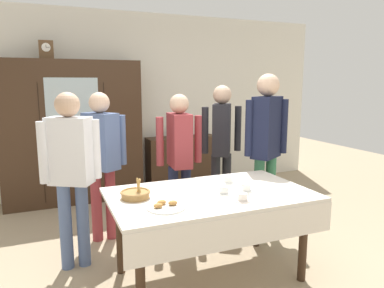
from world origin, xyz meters
name	(u,v)px	position (x,y,z in m)	size (l,w,h in m)	color
ground_plane	(200,265)	(0.00, 0.00, 0.00)	(12.00, 12.00, 0.00)	tan
back_wall	(131,103)	(0.00, 2.65, 1.35)	(6.40, 0.10, 2.70)	silver
dining_table	(212,206)	(0.00, -0.23, 0.66)	(1.68, 1.00, 0.76)	#3D2819
wall_cabinet	(73,132)	(-0.90, 2.35, 0.98)	(1.85, 0.46, 1.97)	#3D2819
mantel_clock	(46,50)	(-1.17, 2.35, 2.09)	(0.18, 0.11, 0.24)	brown
bookshelf_low	(182,162)	(0.74, 2.41, 0.41)	(1.12, 0.35, 0.82)	#3D2819
book_stack	(182,134)	(0.74, 2.40, 0.87)	(0.18, 0.20, 0.10)	#664C7A
tea_cup_near_left	(246,188)	(0.30, -0.28, 0.79)	(0.13, 0.13, 0.06)	white
tea_cup_center	(224,191)	(0.09, -0.27, 0.79)	(0.13, 0.13, 0.06)	white
tea_cup_far_right	(243,198)	(0.14, -0.49, 0.79)	(0.13, 0.13, 0.06)	white
tea_cup_near_right	(228,180)	(0.28, 0.00, 0.79)	(0.13, 0.13, 0.06)	white
bread_basket	(135,194)	(-0.61, -0.11, 0.79)	(0.24, 0.24, 0.16)	#9E7542
pastry_plate	(166,206)	(-0.46, -0.41, 0.77)	(0.28, 0.28, 0.05)	white
spoon_far_right	(191,187)	(-0.09, 0.00, 0.76)	(0.12, 0.02, 0.01)	silver
spoon_near_right	(196,198)	(-0.17, -0.30, 0.76)	(0.12, 0.02, 0.01)	silver
person_by_cabinet	(222,139)	(0.71, 0.98, 1.00)	(0.52, 0.41, 1.64)	#232328
person_behind_table_right	(71,164)	(-1.06, 0.42, 0.96)	(0.52, 0.35, 1.59)	slate
person_beside_shelf	(266,138)	(0.94, 0.38, 1.08)	(0.52, 0.36, 1.76)	#33704C
person_behind_table_left	(179,151)	(0.08, 0.76, 0.94)	(0.52, 0.38, 1.55)	#191E38
person_near_right_end	(101,152)	(-0.72, 0.91, 0.95)	(0.52, 0.41, 1.57)	#933338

